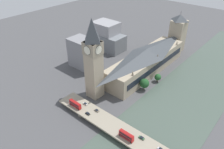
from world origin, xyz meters
name	(u,v)px	position (x,y,z in m)	size (l,w,h in m)	color
ground_plane	(155,80)	(0.00, 0.00, 0.00)	(600.00, 600.00, 0.00)	#4C4C4F
river_water	(190,94)	(-36.47, 0.00, 0.15)	(60.95, 360.00, 0.30)	#47564C
parliament_hall	(147,60)	(15.69, -8.00, 12.97)	(25.84, 108.53, 26.14)	tan
clock_tower	(93,58)	(27.33, 56.05, 36.99)	(12.78, 12.78, 69.96)	tan
victoria_tower	(178,33)	(15.74, -74.27, 22.46)	(16.02, 16.02, 48.91)	tan
road_bridge	(142,144)	(-36.47, 77.66, 3.70)	(153.90, 15.65, 4.58)	gray
double_decker_bus_lead	(75,104)	(24.32, 81.50, 7.26)	(11.68, 2.65, 4.86)	red
double_decker_bus_rear	(126,135)	(-26.19, 81.06, 7.39)	(11.17, 2.62, 5.11)	red
car_northbound_mid	(161,149)	(-48.48, 74.53, 5.31)	(4.13, 1.78, 1.47)	silver
car_southbound_lead	(85,104)	(20.45, 74.41, 5.27)	(4.28, 1.75, 1.37)	silver
car_southbound_mid	(88,113)	(10.56, 81.21, 5.30)	(3.91, 1.74, 1.45)	black
car_southbound_tail	(97,110)	(7.82, 74.19, 5.25)	(3.81, 1.94, 1.36)	slate
car_southbound_extra	(142,138)	(-34.10, 74.45, 5.28)	(4.09, 1.81, 1.37)	#2D5638
city_block_west	(85,54)	(70.83, 26.28, 15.51)	(33.72, 19.78, 31.02)	gray
city_block_center	(110,42)	(77.89, -23.44, 9.70)	(33.52, 22.92, 19.40)	slate
city_block_east	(106,35)	(86.65, -24.81, 16.56)	(29.77, 23.61, 33.12)	#939399
tree_embankment_near	(144,83)	(-1.19, 21.21, 7.08)	(8.70, 8.70, 11.44)	brown
tree_embankment_mid	(158,77)	(-3.76, 1.41, 5.10)	(6.41, 6.41, 8.33)	brown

